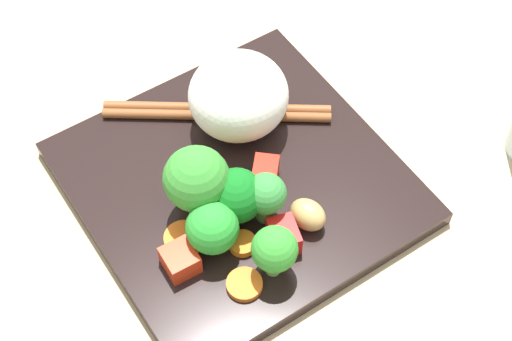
{
  "coord_description": "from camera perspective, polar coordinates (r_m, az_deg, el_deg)",
  "views": [
    {
      "loc": [
        -33.64,
        18.13,
        56.32
      ],
      "look_at": [
        -1.38,
        -0.98,
        3.52
      ],
      "focal_mm": 55.67,
      "sensor_mm": 36.0,
      "label": 1
    }
  ],
  "objects": [
    {
      "name": "broccoli_floret_2",
      "position": [
        0.62,
        -1.42,
        -1.85
      ],
      "size": [
        4.43,
        4.43,
        5.49
      ],
      "color": "#6BA650",
      "rests_on": "square_plate"
    },
    {
      "name": "chicken_piece_0",
      "position": [
        0.63,
        3.74,
        -3.19
      ],
      "size": [
        3.76,
        3.32,
        2.49
      ],
      "primitive_type": "ellipsoid",
      "rotation": [
        0.0,
        0.0,
        3.49
      ],
      "color": "tan",
      "rests_on": "square_plate"
    },
    {
      "name": "pepper_chunk_0",
      "position": [
        0.62,
        -5.48,
        -6.43
      ],
      "size": [
        2.66,
        2.52,
        1.96
      ],
      "primitive_type": "cube",
      "rotation": [
        0.0,
        0.0,
        3.15
      ],
      "color": "red",
      "rests_on": "square_plate"
    },
    {
      "name": "chicken_piece_1",
      "position": [
        0.65,
        -4.58,
        -0.95
      ],
      "size": [
        4.37,
        4.6,
        2.01
      ],
      "primitive_type": "ellipsoid",
      "rotation": [
        0.0,
        0.0,
        5.18
      ],
      "color": "#B5804F",
      "rests_on": "square_plate"
    },
    {
      "name": "chopstick_pair",
      "position": [
        0.71,
        -2.83,
        4.25
      ],
      "size": [
        12.26,
        18.07,
        0.87
      ],
      "rotation": [
        0.0,
        0.0,
        7.29
      ],
      "color": "brown",
      "rests_on": "square_plate"
    },
    {
      "name": "broccoli_floret_0",
      "position": [
        0.59,
        1.34,
        -5.73
      ],
      "size": [
        3.61,
        3.61,
        5.12
      ],
      "color": "#6BAD51",
      "rests_on": "square_plate"
    },
    {
      "name": "square_plate",
      "position": [
        0.67,
        -1.31,
        -0.88
      ],
      "size": [
        26.72,
        26.72,
        1.52
      ],
      "primitive_type": "cube",
      "rotation": [
        0.0,
        0.0,
        0.05
      ],
      "color": "black",
      "rests_on": "ground_plane"
    },
    {
      "name": "pepper_chunk_1",
      "position": [
        0.66,
        0.67,
        -0.34
      ],
      "size": [
        3.5,
        3.37,
        2.25
      ],
      "primitive_type": "cube",
      "rotation": [
        0.0,
        0.0,
        2.46
      ],
      "color": "red",
      "rests_on": "square_plate"
    },
    {
      "name": "carrot_slice_2",
      "position": [
        0.63,
        -5.2,
        -4.92
      ],
      "size": [
        3.79,
        3.79,
        0.64
      ],
      "primitive_type": "cylinder",
      "rotation": [
        0.0,
        0.0,
        2.94
      ],
      "color": "orange",
      "rests_on": "square_plate"
    },
    {
      "name": "ground_plane",
      "position": [
        0.69,
        -1.29,
        -1.71
      ],
      "size": [
        110.0,
        110.0,
        2.0
      ],
      "primitive_type": "cube",
      "color": "tan"
    },
    {
      "name": "broccoli_floret_1",
      "position": [
        0.62,
        -4.29,
        -0.72
      ],
      "size": [
        5.28,
        5.28,
        7.31
      ],
      "color": "#7EAE52",
      "rests_on": "square_plate"
    },
    {
      "name": "pepper_chunk_2",
      "position": [
        0.63,
        1.96,
        -4.75
      ],
      "size": [
        3.23,
        2.76,
        2.02
      ],
      "primitive_type": "cube",
      "rotation": [
        0.0,
        0.0,
        6.05
      ],
      "color": "red",
      "rests_on": "square_plate"
    },
    {
      "name": "rice_mound",
      "position": [
        0.68,
        -1.27,
        5.39
      ],
      "size": [
        9.9,
        10.01,
        7.18
      ],
      "primitive_type": "ellipsoid",
      "rotation": [
        0.0,
        0.0,
        4.89
      ],
      "color": "white",
      "rests_on": "square_plate"
    },
    {
      "name": "carrot_slice_1",
      "position": [
        0.63,
        -0.98,
        -5.26
      ],
      "size": [
        3.01,
        3.01,
        0.68
      ],
      "primitive_type": "cylinder",
      "rotation": [
        0.0,
        0.0,
        4.23
      ],
      "color": "orange",
      "rests_on": "square_plate"
    },
    {
      "name": "broccoli_floret_4",
      "position": [
        0.61,
        -3.16,
        -4.16
      ],
      "size": [
        4.17,
        4.17,
        5.08
      ],
      "color": "#67A356",
      "rests_on": "square_plate"
    },
    {
      "name": "carrot_slice_0",
      "position": [
        0.66,
        -2.8,
        -1.39
      ],
      "size": [
        3.82,
        3.82,
        0.64
      ],
      "primitive_type": "cylinder",
      "rotation": [
        0.0,
        0.0,
        2.82
      ],
      "color": "orange",
      "rests_on": "square_plate"
    },
    {
      "name": "carrot_slice_3",
      "position": [
        0.61,
        -0.84,
        -8.18
      ],
      "size": [
        3.22,
        3.22,
        0.52
      ],
      "primitive_type": "cylinder",
      "rotation": [
        0.0,
        0.0,
        0.15
      ],
      "color": "orange",
      "rests_on": "square_plate"
    },
    {
      "name": "broccoli_floret_3",
      "position": [
        0.62,
        0.94,
        -1.69
      ],
      "size": [
        3.34,
        3.34,
        5.18
      ],
      "color": "#5F9743",
      "rests_on": "square_plate"
    }
  ]
}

